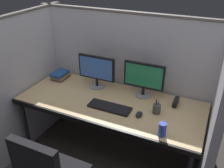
# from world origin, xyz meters

# --- Properties ---
(cubicle_partition_rear) EXTENTS (2.21, 0.06, 1.57)m
(cubicle_partition_rear) POSITION_xyz_m (0.00, 0.74, 0.79)
(cubicle_partition_rear) COLOR silver
(cubicle_partition_rear) RESTS_ON ground
(cubicle_partition_left) EXTENTS (0.06, 1.41, 1.57)m
(cubicle_partition_left) POSITION_xyz_m (-0.99, 0.20, 0.79)
(cubicle_partition_left) COLOR silver
(cubicle_partition_left) RESTS_ON ground
(cubicle_partition_right) EXTENTS (0.06, 1.41, 1.57)m
(cubicle_partition_right) POSITION_xyz_m (0.99, 0.20, 0.79)
(cubicle_partition_right) COLOR silver
(cubicle_partition_right) RESTS_ON ground
(desk) EXTENTS (1.90, 0.80, 0.74)m
(desk) POSITION_xyz_m (0.00, 0.29, 0.69)
(desk) COLOR tan
(desk) RESTS_ON ground
(monitor_left) EXTENTS (0.43, 0.17, 0.37)m
(monitor_left) POSITION_xyz_m (-0.27, 0.52, 0.96)
(monitor_left) COLOR gray
(monitor_left) RESTS_ON desk
(monitor_right) EXTENTS (0.43, 0.17, 0.37)m
(monitor_right) POSITION_xyz_m (0.27, 0.56, 0.96)
(monitor_right) COLOR gray
(monitor_right) RESTS_ON desk
(keyboard_main) EXTENTS (0.43, 0.15, 0.02)m
(keyboard_main) POSITION_xyz_m (0.05, 0.19, 0.75)
(keyboard_main) COLOR black
(keyboard_main) RESTS_ON desk
(computer_mouse) EXTENTS (0.06, 0.10, 0.04)m
(computer_mouse) POSITION_xyz_m (0.36, 0.19, 0.76)
(computer_mouse) COLOR black
(computer_mouse) RESTS_ON desk
(book_stack) EXTENTS (0.16, 0.22, 0.09)m
(book_stack) POSITION_xyz_m (-0.78, 0.53, 0.78)
(book_stack) COLOR #4C3366
(book_stack) RESTS_ON desk
(pen_cup) EXTENTS (0.08, 0.08, 0.16)m
(pen_cup) POSITION_xyz_m (0.49, 0.30, 0.79)
(pen_cup) COLOR #4C4742
(pen_cup) RESTS_ON desk
(soda_can) EXTENTS (0.07, 0.07, 0.12)m
(soda_can) POSITION_xyz_m (0.62, -0.00, 0.80)
(soda_can) COLOR #263FB2
(soda_can) RESTS_ON desk
(red_stapler) EXTENTS (0.04, 0.15, 0.06)m
(red_stapler) POSITION_xyz_m (0.63, 0.53, 0.77)
(red_stapler) COLOR black
(red_stapler) RESTS_ON desk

